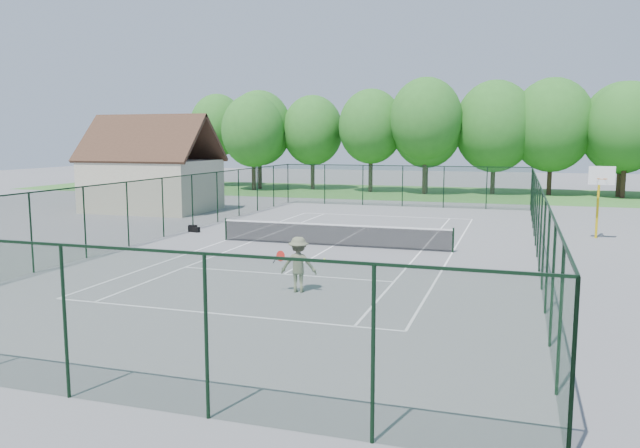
{
  "coord_description": "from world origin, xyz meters",
  "views": [
    {
      "loc": [
        8.12,
        -27.47,
        4.97
      ],
      "look_at": [
        0.0,
        -2.0,
        1.3
      ],
      "focal_mm": 35.0,
      "sensor_mm": 36.0,
      "label": 1
    }
  ],
  "objects_px": {
    "tennis_player": "(299,264)",
    "tennis_net": "(333,234)",
    "sports_bag_a": "(193,228)",
    "basketball_goal": "(600,188)"
  },
  "relations": [
    {
      "from": "tennis_net",
      "to": "basketball_goal",
      "type": "height_order",
      "value": "basketball_goal"
    },
    {
      "from": "sports_bag_a",
      "to": "tennis_player",
      "type": "distance_m",
      "value": 14.61
    },
    {
      "from": "tennis_net",
      "to": "sports_bag_a",
      "type": "relative_size",
      "value": 24.39
    },
    {
      "from": "basketball_goal",
      "to": "sports_bag_a",
      "type": "relative_size",
      "value": 8.04
    },
    {
      "from": "tennis_player",
      "to": "tennis_net",
      "type": "bearing_deg",
      "value": 99.18
    },
    {
      "from": "tennis_net",
      "to": "sports_bag_a",
      "type": "xyz_separation_m",
      "value": [
        -8.47,
        2.02,
        -0.39
      ]
    },
    {
      "from": "sports_bag_a",
      "to": "tennis_player",
      "type": "height_order",
      "value": "tennis_player"
    },
    {
      "from": "basketball_goal",
      "to": "tennis_player",
      "type": "relative_size",
      "value": 2.01
    },
    {
      "from": "sports_bag_a",
      "to": "tennis_player",
      "type": "relative_size",
      "value": 0.25
    },
    {
      "from": "sports_bag_a",
      "to": "basketball_goal",
      "type": "bearing_deg",
      "value": -7.03
    }
  ]
}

